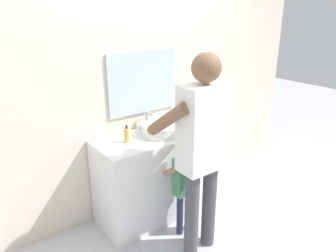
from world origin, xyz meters
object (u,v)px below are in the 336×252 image
Objects in this scene: toothbrush_cup at (190,120)px; child_toddler at (184,181)px; adult_parent at (202,140)px; soap_bottle at (127,135)px.

toothbrush_cup reaches higher than child_toddler.
child_toddler is at bearing -135.07° from toothbrush_cup.
adult_parent is at bearing -124.02° from toothbrush_cup.
toothbrush_cup reaches higher than soap_bottle.
adult_parent is (-0.45, -0.66, 0.11)m from toothbrush_cup.
adult_parent is at bearing -64.59° from soap_bottle.
soap_bottle is 0.18× the size of child_toddler.
child_toddler is (0.35, -0.42, -0.40)m from soap_bottle.
toothbrush_cup is 0.12× the size of adult_parent.
soap_bottle is (-0.76, 0.00, 0.01)m from toothbrush_cup.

